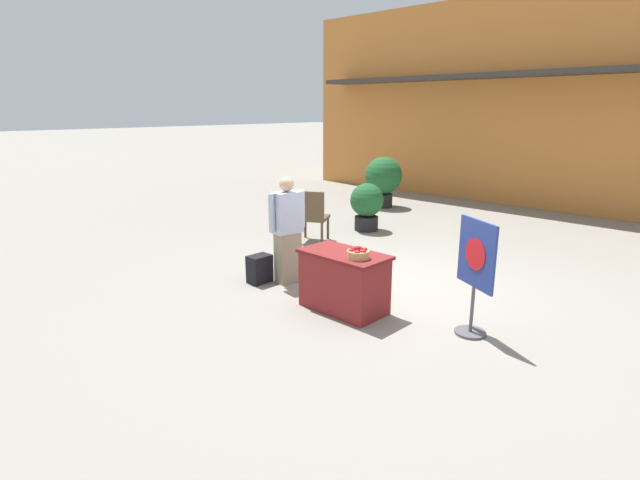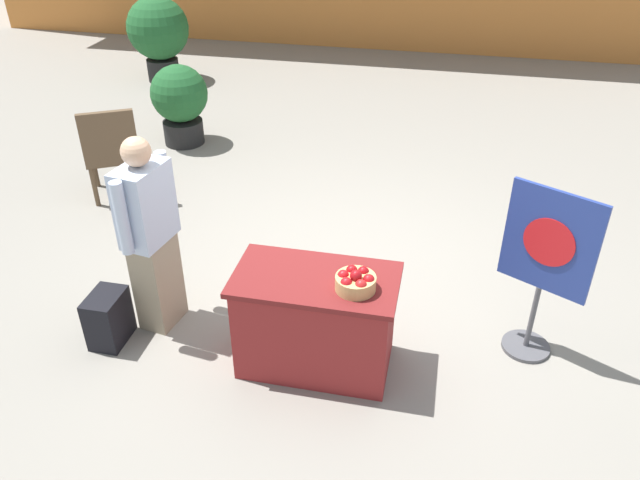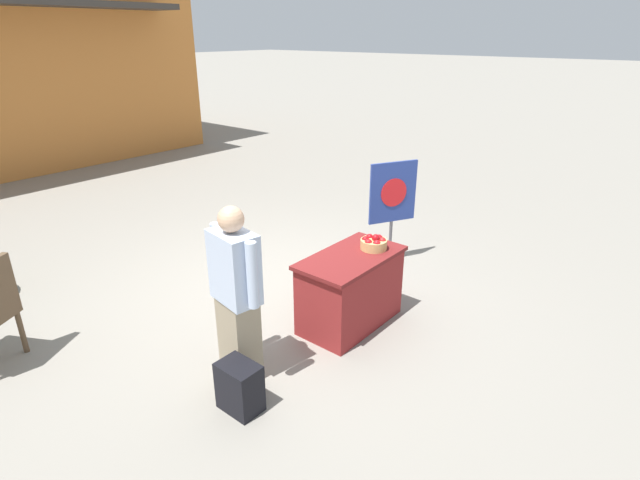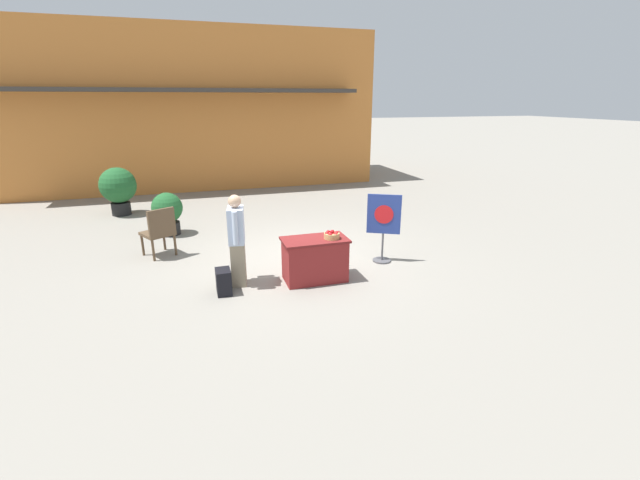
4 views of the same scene
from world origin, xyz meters
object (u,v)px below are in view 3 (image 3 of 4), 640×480
at_px(person_visitor, 236,296).
at_px(backpack, 240,387).
at_px(display_table, 350,290).
at_px(apple_basket, 374,243).
at_px(poster_board, 392,208).

height_order(person_visitor, backpack, person_visitor).
relative_size(display_table, apple_basket, 4.20).
height_order(person_visitor, poster_board, person_visitor).
bearing_deg(display_table, apple_basket, -14.23).
xyz_separation_m(person_visitor, poster_board, (2.84, 0.27, -0.05)).
bearing_deg(poster_board, display_table, -44.56).
height_order(display_table, poster_board, poster_board).
distance_m(display_table, backpack, 1.61).
distance_m(person_visitor, poster_board, 2.86).
relative_size(apple_basket, person_visitor, 0.17).
bearing_deg(backpack, poster_board, 10.41).
bearing_deg(person_visitor, apple_basket, -0.87).
relative_size(apple_basket, poster_board, 0.20).
bearing_deg(backpack, display_table, 3.26).
bearing_deg(display_table, poster_board, 17.52).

